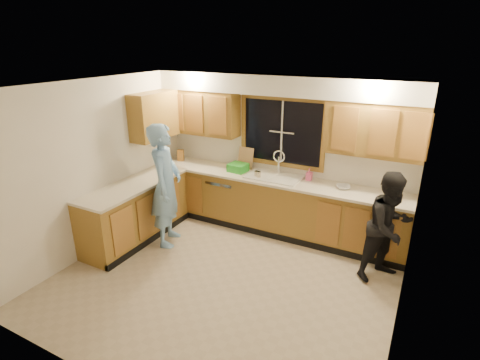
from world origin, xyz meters
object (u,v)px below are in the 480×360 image
at_px(man, 166,186).
at_px(knife_block, 181,155).
at_px(sink, 274,181).
at_px(bowl, 343,187).
at_px(stove, 109,227).
at_px(soap_bottle, 309,174).
at_px(dish_crate, 238,168).
at_px(woman, 390,227).
at_px(dishwasher, 227,197).

distance_m(man, knife_block, 1.30).
relative_size(sink, man, 0.46).
bearing_deg(bowl, knife_block, 179.90).
distance_m(stove, bowl, 3.48).
distance_m(sink, soap_bottle, 0.57).
bearing_deg(dish_crate, soap_bottle, 6.76).
xyz_separation_m(man, soap_bottle, (1.81, 1.26, 0.08)).
distance_m(knife_block, soap_bottle, 2.38).
bearing_deg(knife_block, bowl, -24.55).
relative_size(man, woman, 1.28).
relative_size(dishwasher, man, 0.44).
relative_size(stove, soap_bottle, 4.70).
bearing_deg(man, woman, -101.57).
bearing_deg(woman, man, 138.64).
xyz_separation_m(sink, dishwasher, (-0.85, -0.01, -0.45)).
xyz_separation_m(soap_bottle, bowl, (0.56, -0.11, -0.07)).
bearing_deg(man, soap_bottle, -77.09).
xyz_separation_m(knife_block, bowl, (2.94, -0.01, -0.08)).
xyz_separation_m(dishwasher, soap_bottle, (1.39, 0.15, 0.61)).
relative_size(woman, dish_crate, 5.16).
bearing_deg(dishwasher, woman, -11.21).
bearing_deg(dish_crate, sink, 0.00).
height_order(dishwasher, woman, woman).
xyz_separation_m(dishwasher, knife_block, (-1.00, 0.05, 0.61)).
relative_size(dishwasher, knife_block, 4.07).
bearing_deg(stove, knife_block, 91.39).
bearing_deg(stove, man, 52.98).
xyz_separation_m(stove, bowl, (2.90, 1.86, 0.49)).
relative_size(stove, bowl, 4.46).
relative_size(sink, knife_block, 4.27).
bearing_deg(sink, dish_crate, -180.00).
distance_m(dishwasher, woman, 2.76).
xyz_separation_m(stove, man, (0.53, 0.70, 0.49)).
relative_size(sink, soap_bottle, 4.49).
distance_m(sink, stove, 2.60).
bearing_deg(dishwasher, knife_block, 176.90).
relative_size(stove, woman, 0.61).
bearing_deg(dish_crate, stove, -122.30).
distance_m(stove, knife_block, 1.95).
relative_size(knife_block, dish_crate, 0.70).
xyz_separation_m(man, woman, (3.11, 0.58, -0.20)).
xyz_separation_m(sink, man, (-1.27, -1.12, 0.08)).
relative_size(stove, man, 0.48).
bearing_deg(woman, soap_bottle, 100.33).
distance_m(woman, bowl, 0.97).
relative_size(stove, dish_crate, 3.15).
height_order(stove, dish_crate, dish_crate).
relative_size(sink, woman, 0.58).
xyz_separation_m(stove, woman, (3.64, 1.28, 0.29)).
distance_m(man, soap_bottle, 2.21).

